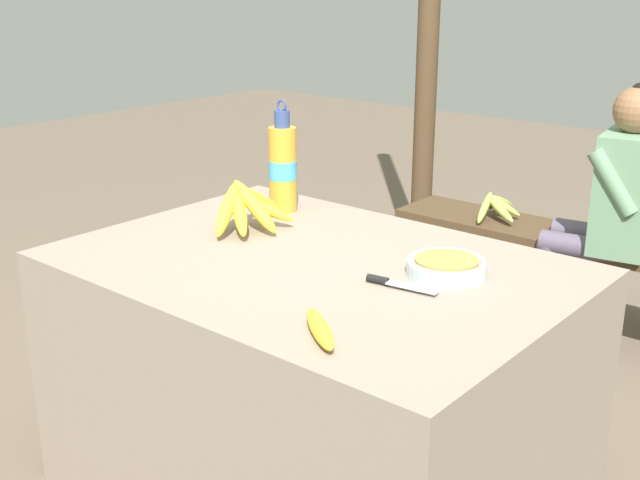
{
  "coord_description": "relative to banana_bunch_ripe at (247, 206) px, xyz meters",
  "views": [
    {
      "loc": [
        1.28,
        -1.5,
        1.43
      ],
      "look_at": [
        -0.02,
        0.05,
        0.75
      ],
      "focal_mm": 45.0,
      "sensor_mm": 36.0,
      "label": 1
    }
  ],
  "objects": [
    {
      "name": "market_counter",
      "position": [
        0.32,
        -0.07,
        -0.43
      ],
      "size": [
        1.32,
        0.93,
        0.71
      ],
      "color": "gray",
      "rests_on": "ground_plane"
    },
    {
      "name": "banana_bunch_ripe",
      "position": [
        0.0,
        0.0,
        0.0
      ],
      "size": [
        0.2,
        0.34,
        0.16
      ],
      "color": "#4C381E",
      "rests_on": "market_counter"
    },
    {
      "name": "serving_bowl",
      "position": [
        0.64,
        0.06,
        -0.05
      ],
      "size": [
        0.2,
        0.2,
        0.04
      ],
      "color": "silver",
      "rests_on": "market_counter"
    },
    {
      "name": "water_bottle",
      "position": [
        -0.06,
        0.22,
        0.07
      ],
      "size": [
        0.09,
        0.09,
        0.35
      ],
      "color": "gold",
      "rests_on": "market_counter"
    },
    {
      "name": "loose_banana_front",
      "position": [
        0.63,
        -0.41,
        -0.05
      ],
      "size": [
        0.18,
        0.15,
        0.04
      ],
      "rotation": [
        0.0,
        0.0,
        -0.65
      ],
      "color": "yellow",
      "rests_on": "market_counter"
    },
    {
      "name": "knife",
      "position": [
        0.58,
        -0.09,
        -0.06
      ],
      "size": [
        0.19,
        0.05,
        0.02
      ],
      "rotation": [
        0.0,
        0.0,
        0.14
      ],
      "color": "#BCBCC1",
      "rests_on": "market_counter"
    },
    {
      "name": "wooden_bench",
      "position": [
        0.48,
        1.45,
        -0.43
      ],
      "size": [
        1.71,
        0.32,
        0.42
      ],
      "color": "#4C3823",
      "rests_on": "ground_plane"
    },
    {
      "name": "seated_vendor",
      "position": [
        0.56,
        1.41,
        -0.18
      ],
      "size": [
        0.44,
        0.42,
        1.05
      ],
      "rotation": [
        0.0,
        0.0,
        3.31
      ],
      "color": "#564C60",
      "rests_on": "ground_plane"
    },
    {
      "name": "banana_bunch_green",
      "position": [
        0.05,
        1.46,
        -0.31
      ],
      "size": [
        0.2,
        0.33,
        0.13
      ],
      "color": "#4C381E",
      "rests_on": "wooden_bench"
    }
  ]
}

